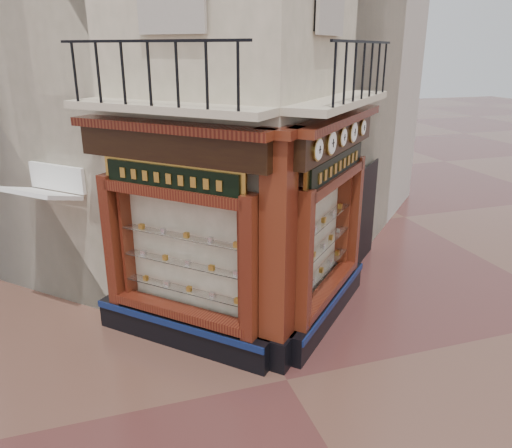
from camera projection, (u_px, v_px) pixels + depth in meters
name	position (u px, v px, depth m)	size (l,w,h in m)	color
ground	(287.00, 380.00, 8.05)	(80.00, 80.00, 0.00)	#4D2724
main_building	(196.00, 5.00, 11.57)	(8.00, 8.00, 12.00)	beige
neighbour_left	(86.00, 30.00, 13.24)	(8.00, 8.00, 11.00)	#B4AA9D
neighbour_right	(263.00, 32.00, 14.67)	(8.00, 8.00, 11.00)	#B4AA9D
shopfront_left	(177.00, 242.00, 8.39)	(2.86, 2.86, 3.98)	black
shopfront_right	(329.00, 225.00, 9.20)	(2.86, 2.86, 3.98)	black
corner_pilaster	(278.00, 257.00, 7.85)	(0.85, 0.85, 3.98)	black
balcony	(259.00, 104.00, 7.97)	(5.94, 2.97, 1.03)	beige
clock_a	(318.00, 149.00, 7.48)	(0.29, 0.29, 0.36)	#AA8E38
clock_b	(331.00, 143.00, 8.00)	(0.33, 0.33, 0.41)	#AA8E38
clock_c	(343.00, 137.00, 8.50)	(0.27, 0.27, 0.33)	#AA8E38
clock_d	(353.00, 132.00, 9.01)	(0.31, 0.31, 0.39)	#AA8E38
clock_e	(363.00, 128.00, 9.53)	(0.26, 0.26, 0.31)	#AA8E38
awning	(57.00, 313.00, 10.07)	(1.38, 0.83, 0.08)	white
signboard_left	(171.00, 178.00, 7.95)	(1.96, 1.96, 0.52)	gold
signboard_right	(337.00, 165.00, 8.79)	(2.10, 2.10, 0.56)	gold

